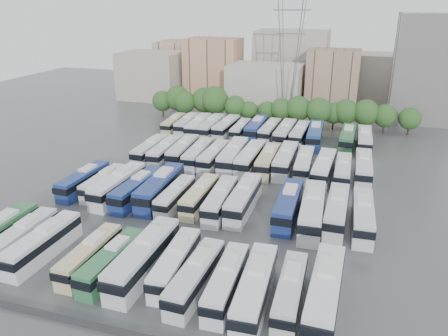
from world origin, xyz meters
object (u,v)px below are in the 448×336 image
(bus_r2_s13, at_px, (363,168))
(bus_r3_s1, at_px, (187,124))
(bus_r0_s2, at_px, (43,243))
(bus_r1_s2, at_px, (118,185))
(bus_r2_s4, at_px, (198,154))
(bus_r3_s3, at_px, (211,127))
(bus_r0_s4, at_px, (90,255))
(bus_r2_s2, at_px, (165,151))
(bus_r1_s3, at_px, (137,189))
(bus_r3_s2, at_px, (199,126))
(bus_r1_s11, at_px, (312,210))
(bus_r3_s5, at_px, (241,130))
(bus_r3_s7, at_px, (270,131))
(bus_r1_s6, at_px, (200,196))
(bus_r1_s5, at_px, (175,196))
(bus_r1_s13, at_px, (363,216))
(bus_r3_s9, at_px, (300,134))
(bus_r0_s11, at_px, (290,292))
(bus_r0_s12, at_px, (325,292))
(bus_r1_s4, at_px, (160,187))
(bus_r2_s6, at_px, (233,156))
(bus_r1_s1, at_px, (104,182))
(bus_r3_s4, at_px, (226,127))
(apartment_tower, at_px, (423,68))
(bus_r1_s7, at_px, (220,200))
(bus_r1_s8, at_px, (244,199))
(bus_r2_s1, at_px, (150,150))
(bus_r2_s3, at_px, (183,151))
(bus_r0_s1, at_px, (22,238))
(bus_r2_s7, at_px, (250,158))
(bus_r2_s8, at_px, (268,160))
(bus_r2_s11, at_px, (324,168))
(bus_r3_s8, at_px, (285,133))
(bus_r0_s9, at_px, (226,282))
(bus_r0_s7, at_px, (175,263))
(bus_r2_s9, at_px, (285,160))
(electricity_pylon, at_px, (290,44))
(bus_r3_s0, at_px, (174,124))
(bus_r0_s10, at_px, (255,288))
(bus_r3_s10, at_px, (315,135))
(bus_r2_s12, at_px, (343,171))
(bus_r0_s6, at_px, (144,257))
(bus_r2_s10, at_px, (304,164))
(bus_r0_s5, at_px, (112,261))
(bus_r1_s12, at_px, (337,210))
(bus_r1_s0, at_px, (84,181))
(bus_r3_s13, at_px, (364,140))

(bus_r2_s13, bearing_deg, bus_r3_s1, 154.96)
(bus_r0_s2, xyz_separation_m, bus_r1_s2, (-0.10, 17.81, 0.17))
(bus_r2_s4, distance_m, bus_r3_s3, 18.39)
(bus_r0_s4, height_order, bus_r2_s2, bus_r2_s2)
(bus_r1_s3, bearing_deg, bus_r3_s2, 98.13)
(bus_r1_s11, bearing_deg, bus_r0_s4, -144.54)
(bus_r3_s5, distance_m, bus_r3_s7, 6.55)
(bus_r3_s3, bearing_deg, bus_r1_s6, -74.20)
(bus_r1_s5, bearing_deg, bus_r1_s13, 2.57)
(bus_r3_s9, bearing_deg, bus_r0_s11, -81.03)
(bus_r0_s12, bearing_deg, bus_r1_s4, 146.25)
(bus_r0_s12, relative_size, bus_r1_s3, 1.08)
(bus_r1_s4, distance_m, bus_r2_s6, 18.39)
(bus_r1_s1, relative_size, bus_r3_s4, 0.86)
(apartment_tower, distance_m, bus_r1_s7, 72.81)
(bus_r1_s8, xyz_separation_m, bus_r2_s1, (-22.91, 16.32, -0.13))
(bus_r3_s3, bearing_deg, bus_r2_s3, -90.16)
(bus_r0_s1, height_order, bus_r2_s4, bus_r2_s4)
(bus_r2_s7, relative_size, bus_r2_s8, 1.05)
(bus_r0_s1, relative_size, bus_r2_s11, 0.90)
(bus_r0_s4, distance_m, bus_r2_s4, 35.61)
(bus_r1_s11, xyz_separation_m, bus_r3_s8, (-9.89, 35.78, -0.10))
(bus_r0_s12, relative_size, bus_r1_s8, 1.04)
(bus_r2_s11, bearing_deg, bus_r1_s11, -87.58)
(bus_r0_s9, distance_m, bus_r2_s8, 36.62)
(bus_r1_s2, relative_size, bus_r1_s8, 1.02)
(bus_r0_s7, relative_size, bus_r1_s8, 0.89)
(apartment_tower, relative_size, bus_r1_s8, 2.03)
(bus_r2_s8, bearing_deg, bus_r2_s1, -179.46)
(bus_r0_s4, xyz_separation_m, bus_r3_s9, (16.36, 54.22, 0.24))
(bus_r2_s9, bearing_deg, bus_r2_s1, -177.37)
(bus_r2_s6, bearing_deg, bus_r0_s2, -112.46)
(bus_r1_s1, bearing_deg, electricity_pylon, 70.11)
(bus_r2_s13, distance_m, bus_r3_s1, 43.27)
(bus_r2_s8, xyz_separation_m, bus_r3_s9, (3.21, 18.06, 0.01))
(electricity_pylon, relative_size, bus_r0_s12, 2.54)
(bus_r0_s7, xyz_separation_m, bus_r2_s11, (13.08, 33.83, 0.23))
(bus_r2_s8, height_order, bus_r3_s0, bus_r2_s8)
(bus_r0_s10, bearing_deg, bus_r3_s10, 87.54)
(electricity_pylon, height_order, bus_r2_s8, electricity_pylon)
(bus_r2_s1, xyz_separation_m, bus_r2_s12, (36.09, -0.34, -0.04))
(bus_r1_s6, height_order, bus_r1_s7, bus_r1_s7)
(bus_r0_s6, xyz_separation_m, bus_r1_s4, (-6.52, 18.26, -0.01))
(bus_r2_s10, relative_size, bus_r3_s5, 1.12)
(bus_r0_s5, bearing_deg, bus_r0_s9, 3.08)
(bus_r1_s4, distance_m, bus_r1_s12, 26.33)
(bus_r1_s0, height_order, bus_r3_s13, bus_r3_s13)
(bus_r2_s4, height_order, bus_r3_s0, bus_r2_s4)
(electricity_pylon, height_order, bus_r3_s8, electricity_pylon)
(bus_r2_s8, bearing_deg, bus_r2_s9, 13.24)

